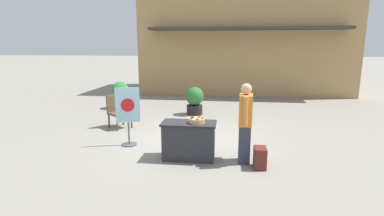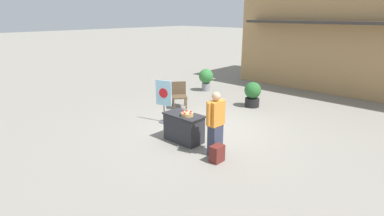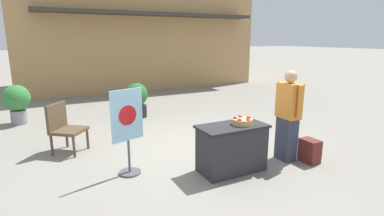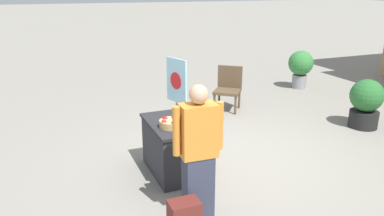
{
  "view_description": "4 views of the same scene",
  "coord_description": "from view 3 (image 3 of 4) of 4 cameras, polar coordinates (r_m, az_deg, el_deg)",
  "views": [
    {
      "loc": [
        0.93,
        -7.09,
        2.38
      ],
      "look_at": [
        0.13,
        -0.69,
        1.03
      ],
      "focal_mm": 28.0,
      "sensor_mm": 36.0,
      "label": 1
    },
    {
      "loc": [
        5.59,
        -6.63,
        3.44
      ],
      "look_at": [
        0.15,
        -0.75,
        0.91
      ],
      "focal_mm": 28.0,
      "sensor_mm": 36.0,
      "label": 2
    },
    {
      "loc": [
        -2.63,
        -4.93,
        2.19
      ],
      "look_at": [
        -0.3,
        -0.41,
        1.0
      ],
      "focal_mm": 28.0,
      "sensor_mm": 36.0,
      "label": 3
    },
    {
      "loc": [
        4.9,
        -2.67,
        2.66
      ],
      "look_at": [
        -0.09,
        -0.63,
        0.9
      ],
      "focal_mm": 35.0,
      "sensor_mm": 36.0,
      "label": 4
    }
  ],
  "objects": [
    {
      "name": "poster_board",
      "position": [
        4.9,
        -12.15,
        -3.89
      ],
      "size": [
        0.55,
        0.36,
        1.41
      ],
      "rotation": [
        0.0,
        0.0,
        -1.27
      ],
      "color": "#4C4C51",
      "rests_on": "ground_plane"
    },
    {
      "name": "backpack",
      "position": [
        5.83,
        21.5,
        -7.59
      ],
      "size": [
        0.24,
        0.34,
        0.42
      ],
      "color": "maroon",
      "rests_on": "ground_plane"
    },
    {
      "name": "ground_plane",
      "position": [
        6.0,
        0.77,
        -8.19
      ],
      "size": [
        120.0,
        120.0,
        0.0
      ],
      "primitive_type": "plane",
      "color": "gray"
    },
    {
      "name": "person_visitor",
      "position": [
        5.62,
        17.82,
        -1.34
      ],
      "size": [
        0.28,
        0.61,
        1.64
      ],
      "rotation": [
        0.0,
        0.0,
        3.09
      ],
      "color": "#33384C",
      "rests_on": "ground_plane"
    },
    {
      "name": "storefront_building",
      "position": [
        14.82,
        -10.78,
        14.2
      ],
      "size": [
        10.24,
        5.26,
        5.0
      ],
      "color": "tan",
      "rests_on": "ground_plane"
    },
    {
      "name": "display_table",
      "position": [
        5.07,
        7.56,
        -7.56
      ],
      "size": [
        1.14,
        0.6,
        0.79
      ],
      "color": "#2D2D33",
      "rests_on": "ground_plane"
    },
    {
      "name": "potted_plant_near_left",
      "position": [
        8.53,
        -10.52,
        1.67
      ],
      "size": [
        0.63,
        0.63,
        0.97
      ],
      "color": "black",
      "rests_on": "ground_plane"
    },
    {
      "name": "potted_plant_far_right",
      "position": [
        8.89,
        -30.4,
        1.18
      ],
      "size": [
        0.66,
        0.66,
        1.02
      ],
      "color": "gray",
      "rests_on": "ground_plane"
    },
    {
      "name": "apple_basket",
      "position": [
        5.0,
        9.56,
        -2.49
      ],
      "size": [
        0.34,
        0.34,
        0.13
      ],
      "color": "tan",
      "rests_on": "display_table"
    },
    {
      "name": "patio_chair",
      "position": [
        6.31,
        -23.22,
        -3.1
      ],
      "size": [
        0.77,
        0.77,
        0.97
      ],
      "rotation": [
        0.0,
        0.0,
        5.6
      ],
      "color": "brown",
      "rests_on": "ground_plane"
    }
  ]
}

